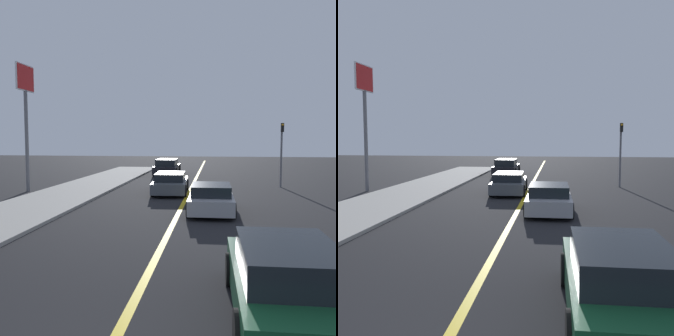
% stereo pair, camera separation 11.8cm
% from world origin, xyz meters
% --- Properties ---
extents(road_center_line, '(0.20, 60.00, 0.01)m').
position_xyz_m(road_center_line, '(0.00, 18.00, 0.00)').
color(road_center_line, gold).
rests_on(road_center_line, ground_plane).
extents(sidewalk_left, '(3.89, 34.47, 0.13)m').
position_xyz_m(sidewalk_left, '(-6.42, 17.24, 0.06)').
color(sidewalk_left, '#ADA89E').
rests_on(sidewalk_left, ground_plane).
extents(car_near_right_lane, '(1.95, 4.20, 1.34)m').
position_xyz_m(car_near_right_lane, '(2.69, 3.25, 0.65)').
color(car_near_right_lane, '#144728').
rests_on(car_near_right_lane, ground_plane).
extents(car_ahead_center, '(1.94, 3.95, 1.18)m').
position_xyz_m(car_ahead_center, '(1.31, 12.31, 0.58)').
color(car_ahead_center, '#9E9EA3').
rests_on(car_ahead_center, ground_plane).
extents(car_far_distant, '(2.02, 4.57, 1.16)m').
position_xyz_m(car_far_distant, '(-1.00, 17.52, 0.57)').
color(car_far_distant, '#4C5156').
rests_on(car_far_distant, ground_plane).
extents(car_parked_left_lot, '(1.93, 4.62, 1.35)m').
position_xyz_m(car_parked_left_lot, '(-2.51, 27.56, 0.66)').
color(car_parked_left_lot, black).
rests_on(car_parked_left_lot, ground_plane).
extents(traffic_light, '(0.18, 0.40, 3.99)m').
position_xyz_m(traffic_light, '(5.53, 20.82, 2.45)').
color(traffic_light, slate).
rests_on(traffic_light, ground_plane).
extents(roadside_sign, '(0.20, 1.92, 7.19)m').
position_xyz_m(roadside_sign, '(-9.21, 17.06, 5.37)').
color(roadside_sign, slate).
rests_on(roadside_sign, ground_plane).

